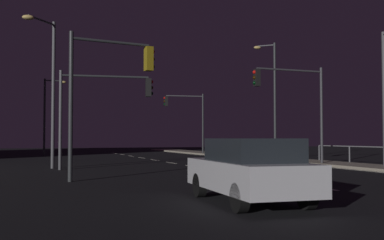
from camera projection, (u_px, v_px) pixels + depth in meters
The scene contains 12 objects.
ground_plane at pixel (216, 170), 23.07m from camera, with size 112.00×112.00×0.00m, color black.
sidewalk_right at pixel (354, 166), 25.81m from camera, with size 2.70×77.00×0.14m, color #9E937F.
lane_markings_center at pixel (192, 166), 26.37m from camera, with size 0.14×50.00×0.01m.
lane_edge_line at pixel (281, 163), 29.97m from camera, with size 0.14×53.00×0.01m.
car at pixel (249, 169), 11.47m from camera, with size 2.06×4.49×1.57m.
traffic_light_overhead_east at pixel (186, 111), 45.14m from camera, with size 3.91×0.64×5.70m.
traffic_light_far_right at pixel (104, 99), 23.99m from camera, with size 4.68×0.84×4.97m.
traffic_light_far_center at pixel (293, 94), 26.91m from camera, with size 4.55×0.34×5.56m.
traffic_light_mid_left at pixel (108, 79), 17.86m from camera, with size 3.35×0.71×5.48m.
street_lamp_across_street at pixel (272, 90), 34.02m from camera, with size 1.29×1.14×8.30m.
street_lamp_far_end at pixel (48, 109), 40.68m from camera, with size 1.88×0.36×6.69m.
street_lamp_corner at pixel (49, 79), 24.32m from camera, with size 1.66×1.84×7.67m.
Camera 1 is at (-8.88, -3.91, 1.58)m, focal length 44.26 mm.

